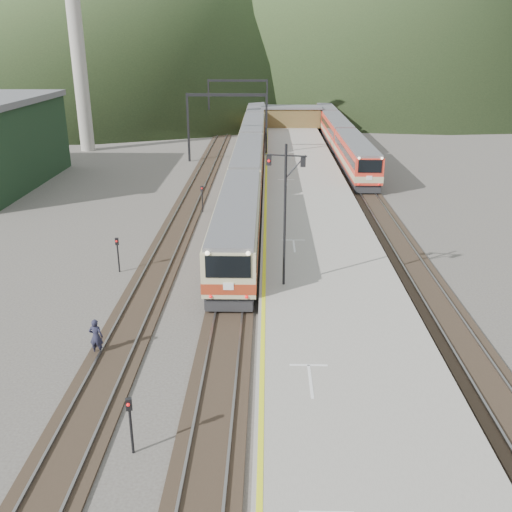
{
  "coord_description": "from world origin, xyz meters",
  "views": [
    {
      "loc": [
        2.03,
        -13.59,
        13.8
      ],
      "look_at": [
        1.37,
        17.45,
        2.0
      ],
      "focal_mm": 40.0,
      "sensor_mm": 36.0,
      "label": 1
    }
  ],
  "objects_px": {
    "signal_mast": "(285,202)",
    "worker": "(96,337)",
    "main_train": "(251,147)",
    "second_train": "(337,132)"
  },
  "relations": [
    {
      "from": "main_train",
      "to": "second_train",
      "type": "height_order",
      "value": "main_train"
    },
    {
      "from": "signal_mast",
      "to": "worker",
      "type": "height_order",
      "value": "signal_mast"
    },
    {
      "from": "main_train",
      "to": "signal_mast",
      "type": "height_order",
      "value": "signal_mast"
    },
    {
      "from": "second_train",
      "to": "main_train",
      "type": "bearing_deg",
      "value": -131.11
    },
    {
      "from": "signal_mast",
      "to": "worker",
      "type": "relative_size",
      "value": 4.37
    },
    {
      "from": "second_train",
      "to": "signal_mast",
      "type": "relative_size",
      "value": 7.04
    },
    {
      "from": "second_train",
      "to": "worker",
      "type": "xyz_separation_m",
      "value": [
        -17.4,
        -56.85,
        -0.97
      ]
    },
    {
      "from": "main_train",
      "to": "signal_mast",
      "type": "relative_size",
      "value": 10.13
    },
    {
      "from": "main_train",
      "to": "worker",
      "type": "height_order",
      "value": "main_train"
    },
    {
      "from": "main_train",
      "to": "worker",
      "type": "relative_size",
      "value": 44.3
    }
  ]
}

